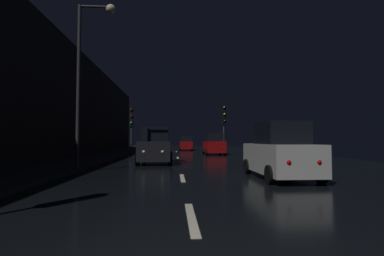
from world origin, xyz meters
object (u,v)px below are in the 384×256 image
(traffic_light_far_right, at_px, (224,118))
(car_parked_right_near, at_px, (280,153))
(streetlamp_overhead, at_px, (89,61))
(car_approaching_headlights, at_px, (156,147))
(traffic_light_far_left, at_px, (131,120))
(car_parked_right_far, at_px, (214,145))
(car_distant_taillights, at_px, (186,144))

(traffic_light_far_right, relative_size, car_parked_right_near, 1.17)
(streetlamp_overhead, bearing_deg, car_approaching_headlights, 58.86)
(traffic_light_far_right, distance_m, car_parked_right_near, 16.39)
(traffic_light_far_right, relative_size, traffic_light_far_left, 1.03)
(traffic_light_far_right, distance_m, car_approaching_headlights, 11.04)
(car_approaching_headlights, height_order, car_parked_right_far, car_approaching_headlights)
(car_parked_right_far, bearing_deg, car_distant_taillights, 10.88)
(traffic_light_far_left, relative_size, car_parked_right_near, 1.13)
(traffic_light_far_right, height_order, traffic_light_far_left, traffic_light_far_right)
(car_parked_right_far, bearing_deg, car_approaching_headlights, 153.39)
(car_approaching_headlights, bearing_deg, car_distant_taillights, 172.66)
(traffic_light_far_left, height_order, car_parked_right_near, traffic_light_far_left)
(car_approaching_headlights, relative_size, car_parked_right_near, 1.06)
(streetlamp_overhead, bearing_deg, car_parked_right_near, -18.36)
(traffic_light_far_right, height_order, car_parked_right_far, traffic_light_far_right)
(car_parked_right_far, bearing_deg, traffic_light_far_left, 90.28)
(traffic_light_far_left, relative_size, car_approaching_headlights, 1.06)
(car_parked_right_near, bearing_deg, traffic_light_far_right, -2.85)
(traffic_light_far_left, height_order, car_parked_right_far, traffic_light_far_left)
(car_parked_right_near, bearing_deg, car_approaching_headlights, 35.26)
(traffic_light_far_left, distance_m, car_approaching_headlights, 10.75)
(car_distant_taillights, bearing_deg, traffic_light_far_right, -166.56)
(traffic_light_far_right, distance_m, car_parked_right_far, 2.86)
(traffic_light_far_left, xyz_separation_m, car_distant_taillights, (5.80, 11.74, -2.45))
(traffic_light_far_right, xyz_separation_m, traffic_light_far_left, (-8.86, 1.04, -0.13))
(traffic_light_far_left, xyz_separation_m, car_parked_right_far, (8.05, 0.04, -2.40))
(car_approaching_headlights, xyz_separation_m, car_distant_taillights, (2.81, 21.80, -0.09))
(streetlamp_overhead, distance_m, car_distant_taillights, 27.25)
(car_parked_right_far, height_order, car_distant_taillights, car_parked_right_far)
(traffic_light_far_right, bearing_deg, traffic_light_far_left, -110.21)
(car_approaching_headlights, distance_m, car_parked_right_near, 8.76)
(streetlamp_overhead, height_order, car_approaching_headlights, streetlamp_overhead)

